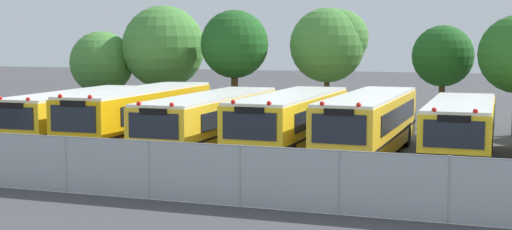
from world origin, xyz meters
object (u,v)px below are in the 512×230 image
Objects in this scene: school_bus_2 at (211,119)px; tree_2 at (235,44)px; school_bus_1 at (140,114)px; tree_0 at (101,63)px; tree_4 at (443,56)px; tree_3 at (331,43)px; school_bus_0 at (78,114)px; school_bus_3 at (291,121)px; school_bus_4 at (369,123)px; tree_1 at (164,47)px; school_bus_5 at (461,128)px.

tree_2 is at bearing -75.86° from school_bus_2.
school_bus_1 is 2.11× the size of tree_0.
tree_4 is (9.14, 11.50, 2.64)m from school_bus_2.
tree_0 is at bearing -50.83° from school_bus_1.
tree_3 is (5.17, 1.81, 0.06)m from tree_2.
school_bus_0 is 10.76m from school_bus_3.
school_bus_3 is 17.30m from tree_0.
school_bus_0 is 14.89m from tree_3.
tree_2 is 1.16× the size of tree_4.
school_bus_4 reaches higher than school_bus_2.
tree_4 is at bearing -128.08° from school_bus_2.
tree_2 is 5.48m from tree_3.
school_bus_3 is 14.72m from tree_1.
tree_0 reaches higher than school_bus_2.
tree_3 reaches higher than school_bus_0.
school_bus_2 is (7.07, -0.27, 0.03)m from school_bus_0.
tree_0 is (-18.05, 8.82, 2.04)m from school_bus_4.
tree_1 is at bearing -53.35° from school_bus_2.
tree_2 reaches higher than school_bus_5.
tree_0 is (-11.00, 8.99, 2.12)m from school_bus_2.
tree_3 reaches higher than school_bus_5.
tree_1 is 1.03× the size of tree_3.
school_bus_2 is 11.62m from tree_3.
school_bus_1 is 1.21× the size of school_bus_5.
school_bus_1 is at bearing 0.75° from school_bus_5.
tree_2 is (4.90, 8.63, 3.32)m from school_bus_0.
school_bus_5 is at bearing -53.50° from tree_3.
tree_3 is at bearing -105.20° from school_bus_2.
school_bus_2 is at bearing -128.48° from tree_4.
school_bus_3 is at bearing -115.55° from tree_4.
school_bus_5 is at bearing -176.67° from school_bus_4.
tree_2 is (-12.89, 8.62, 3.30)m from school_bus_5.
tree_1 is 16.34m from tree_4.
school_bus_2 is 1.68× the size of tree_3.
school_bus_5 is 1.66× the size of tree_4.
tree_4 is at bearing 7.12° from tree_0.
school_bus_0 is 1.82× the size of tree_4.
school_bus_4 is 13.10m from tree_2.
school_bus_3 is (3.69, 0.08, 0.06)m from school_bus_2.
school_bus_0 is 9.80m from tree_0.
tree_2 is (-9.22, 8.74, 3.21)m from school_bus_4.
tree_2 is 11.63m from tree_4.
tree_0 is 0.82× the size of tree_2.
tree_0 is 0.95× the size of tree_4.
school_bus_4 is 1.16× the size of school_bus_5.
school_bus_1 is 10.52m from tree_1.
school_bus_0 is 19.91m from tree_4.
school_bus_2 is 1.07× the size of school_bus_3.
school_bus_2 is 12.37m from tree_1.
tree_4 is (2.10, 11.34, 2.55)m from school_bus_4.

